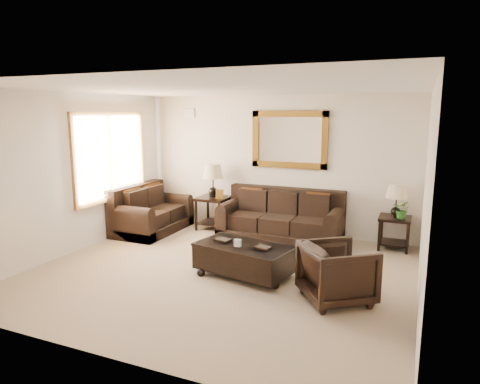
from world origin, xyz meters
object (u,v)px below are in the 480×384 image
at_px(sofa, 281,221).
at_px(end_table_right, 396,207).
at_px(coffee_table, 244,256).
at_px(loveseat, 150,214).
at_px(armchair, 337,270).
at_px(end_table_left, 213,187).

xyz_separation_m(sofa, end_table_right, (2.02, 0.14, 0.42)).
bearing_deg(sofa, coffee_table, -87.86).
relative_size(loveseat, armchair, 2.01).
distance_m(loveseat, end_table_right, 4.69).
xyz_separation_m(coffee_table, armchair, (1.41, -0.33, 0.12)).
distance_m(sofa, loveseat, 2.66).
xyz_separation_m(loveseat, armchair, (4.09, -1.82, 0.07)).
distance_m(end_table_left, end_table_right, 3.51).
bearing_deg(sofa, armchair, -57.87).
bearing_deg(sofa, end_table_right, 4.05).
distance_m(coffee_table, armchair, 1.46).
distance_m(end_table_left, coffee_table, 2.72).
height_order(coffee_table, armchair, armchair).
bearing_deg(armchair, sofa, -4.79).
bearing_deg(coffee_table, end_table_left, 137.27).
relative_size(end_table_left, coffee_table, 0.90).
distance_m(sofa, end_table_left, 1.59).
bearing_deg(end_table_left, armchair, -39.69).
xyz_separation_m(end_table_left, armchair, (2.98, -2.47, -0.47)).
xyz_separation_m(end_table_left, end_table_right, (3.51, 0.04, -0.11)).
bearing_deg(end_table_left, coffee_table, -53.84).
height_order(loveseat, end_table_right, end_table_right).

